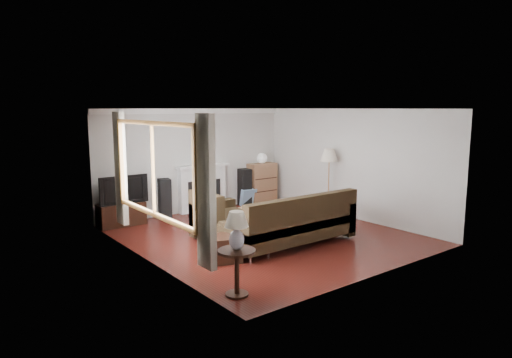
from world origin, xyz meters
TOP-DOWN VIEW (x-y plane):
  - room at (0.00, 0.00)m, footprint 5.10×5.60m
  - window at (-2.45, -0.20)m, footprint 0.12×2.74m
  - curtain_near at (-2.40, -1.72)m, footprint 0.10×0.35m
  - curtain_far at (-2.40, 1.32)m, footprint 0.10×0.35m
  - fireplace at (0.15, 2.64)m, footprint 1.40×0.26m
  - tv_stand at (-1.98, 2.50)m, footprint 0.98×0.44m
  - television at (-1.94, 2.50)m, footprint 1.06×0.14m
  - speaker_left at (-0.92, 2.54)m, footprint 0.31×0.35m
  - speaker_right at (1.35, 2.54)m, footprint 0.31×0.35m
  - bookshelf at (1.92, 2.53)m, footprint 0.77×0.37m
  - globe_lamp at (1.92, 2.53)m, footprint 0.27×0.27m
  - sectional_sofa at (-0.04, -0.76)m, footprint 2.81×2.05m
  - coffee_table at (-0.03, 0.61)m, footprint 1.13×0.70m
  - footstool at (-1.49, -0.78)m, footprint 0.63×0.63m
  - floor_lamp at (2.22, 0.40)m, footprint 0.47×0.47m
  - side_table at (-2.15, -2.07)m, footprint 0.51×0.51m
  - table_lamp at (-2.15, -2.07)m, footprint 0.32×0.32m

SIDE VIEW (x-z plane):
  - coffee_table at x=-0.03m, z-range 0.00..0.42m
  - footstool at x=-1.49m, z-range 0.00..0.42m
  - tv_stand at x=-1.98m, z-range 0.00..0.49m
  - side_table at x=-2.15m, z-range 0.00..0.64m
  - sectional_sofa at x=-0.04m, z-range 0.00..0.91m
  - speaker_left at x=-0.92m, z-range 0.00..0.91m
  - speaker_right at x=1.35m, z-range 0.00..0.96m
  - bookshelf at x=1.92m, z-range 0.00..1.06m
  - fireplace at x=0.15m, z-range 0.00..1.15m
  - floor_lamp at x=2.22m, z-range 0.00..1.58m
  - television at x=-1.94m, z-range 0.49..1.10m
  - table_lamp at x=-2.15m, z-range 0.64..1.16m
  - globe_lamp at x=1.92m, z-range 1.06..1.33m
  - room at x=0.00m, z-range -0.02..2.52m
  - curtain_near at x=-2.40m, z-range 0.35..2.45m
  - curtain_far at x=-2.40m, z-range 0.35..2.45m
  - window at x=-2.45m, z-range 0.78..2.32m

